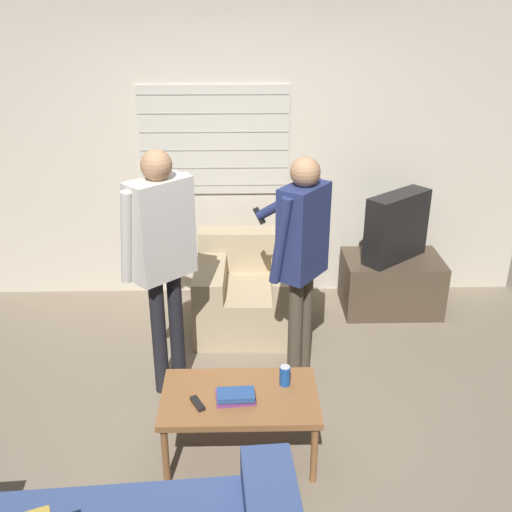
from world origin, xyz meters
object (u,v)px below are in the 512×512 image
at_px(tv, 396,227).
at_px(person_left_standing, 161,245).
at_px(coffee_table, 240,401).
at_px(armchair_beige, 249,292).
at_px(person_right_standing, 301,248).
at_px(book_stack, 236,396).
at_px(soda_can, 285,376).
at_px(spare_remote, 197,403).

xyz_separation_m(tv, person_left_standing, (-1.83, -1.10, 0.32)).
bearing_deg(tv, coffee_table, 14.83).
bearing_deg(armchair_beige, person_right_standing, 114.98).
bearing_deg(book_stack, tv, 54.15).
bearing_deg(coffee_table, person_right_standing, 61.99).
bearing_deg(tv, soda_can, 19.39).
distance_m(armchair_beige, spare_remote, 1.70).
xyz_separation_m(armchair_beige, person_left_standing, (-0.58, -0.85, 0.79)).
height_order(armchair_beige, book_stack, armchair_beige).
height_order(person_right_standing, spare_remote, person_right_standing).
xyz_separation_m(person_left_standing, spare_remote, (0.27, -0.81, -0.64)).
relative_size(person_left_standing, person_right_standing, 1.04).
xyz_separation_m(person_left_standing, soda_can, (0.78, -0.62, -0.59)).
distance_m(armchair_beige, tv, 1.37).
distance_m(coffee_table, tv, 2.29).
distance_m(coffee_table, soda_can, 0.31).
relative_size(coffee_table, soda_can, 7.31).
bearing_deg(person_left_standing, book_stack, -101.09).
height_order(soda_can, spare_remote, soda_can).
distance_m(person_right_standing, spare_remote, 1.24).
distance_m(armchair_beige, coffee_table, 1.58).
bearing_deg(tv, armchair_beige, -27.89).
xyz_separation_m(person_right_standing, book_stack, (-0.44, -0.83, -0.57)).
bearing_deg(book_stack, coffee_table, 65.19).
distance_m(armchair_beige, book_stack, 1.63).
relative_size(armchair_beige, soda_can, 6.95).
relative_size(coffee_table, spare_remote, 6.88).
height_order(person_left_standing, spare_remote, person_left_standing).
bearing_deg(book_stack, armchair_beige, 86.70).
distance_m(person_right_standing, soda_can, 0.88).
distance_m(person_left_standing, book_stack, 1.10).
height_order(tv, soda_can, tv).
distance_m(coffee_table, book_stack, 0.09).
xyz_separation_m(armchair_beige, tv, (1.26, 0.25, 0.47)).
distance_m(person_left_standing, person_right_standing, 0.92).
height_order(armchair_beige, person_left_standing, person_left_standing).
height_order(coffee_table, book_stack, book_stack).
distance_m(coffee_table, person_left_standing, 1.12).
relative_size(coffee_table, book_stack, 3.90).
distance_m(person_left_standing, spare_remote, 1.07).
bearing_deg(armchair_beige, book_stack, 88.20).
height_order(armchair_beige, coffee_table, armchair_beige).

